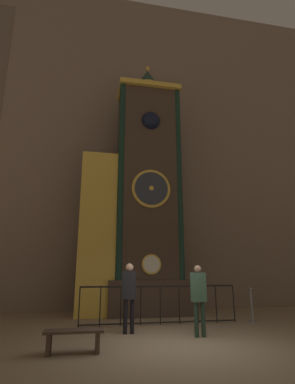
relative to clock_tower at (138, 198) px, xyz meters
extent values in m
plane|color=#847056|center=(0.20, -4.80, -4.42)|extent=(28.00, 28.00, 0.00)
cube|color=#7A6656|center=(0.20, 1.54, 3.46)|extent=(24.00, 0.30, 15.76)
cube|color=#423328|center=(0.41, 0.02, -3.80)|extent=(3.04, 1.61, 1.25)
cube|color=#423328|center=(0.41, 0.02, 0.87)|extent=(2.43, 1.40, 8.08)
cube|color=gold|center=(0.41, -0.08, 4.81)|extent=(2.63, 1.54, 0.20)
cylinder|color=gold|center=(0.41, -0.71, -2.62)|extent=(0.71, 0.05, 0.71)
cylinder|color=silver|center=(0.41, -0.74, -2.62)|extent=(0.58, 0.03, 0.58)
cylinder|color=gold|center=(0.41, -0.71, 0.22)|extent=(1.51, 0.07, 1.51)
cylinder|color=#2D333D|center=(0.41, -0.75, 0.22)|extent=(1.30, 0.04, 1.30)
cylinder|color=gold|center=(0.41, -0.77, 0.22)|extent=(0.18, 0.03, 0.18)
cube|color=black|center=(0.41, -0.19, 3.13)|extent=(0.98, 0.42, 0.98)
sphere|color=black|center=(0.41, -0.61, 3.13)|extent=(0.79, 0.79, 0.79)
cylinder|color=#142D23|center=(-0.75, -0.60, 0.87)|extent=(0.25, 0.25, 8.08)
cylinder|color=#142D23|center=(1.58, -0.60, 0.87)|extent=(0.25, 0.25, 8.08)
cylinder|color=gold|center=(0.41, 0.02, 5.06)|extent=(1.04, 1.04, 0.30)
cone|color=#163227|center=(0.41, 0.02, 5.61)|extent=(0.99, 0.99, 0.80)
sphere|color=gold|center=(0.41, 0.02, 6.13)|extent=(0.20, 0.20, 0.20)
cube|color=brown|center=(-1.53, 0.07, -1.40)|extent=(1.35, 1.19, 6.04)
cube|color=gold|center=(-1.53, -0.54, -1.40)|extent=(1.42, 0.06, 6.04)
cylinder|color=black|center=(-2.04, -2.10, -3.86)|extent=(0.04, 0.04, 1.13)
cylinder|color=black|center=(-1.43, -2.10, -3.86)|extent=(0.04, 0.04, 1.13)
cylinder|color=black|center=(-0.82, -2.10, -3.86)|extent=(0.04, 0.04, 1.13)
cylinder|color=black|center=(-0.21, -2.10, -3.86)|extent=(0.04, 0.04, 1.13)
cylinder|color=black|center=(0.40, -2.10, -3.86)|extent=(0.04, 0.04, 1.13)
cylinder|color=black|center=(1.00, -2.10, -3.86)|extent=(0.04, 0.04, 1.13)
cylinder|color=black|center=(1.61, -2.10, -3.86)|extent=(0.04, 0.04, 1.13)
cylinder|color=black|center=(2.22, -2.10, -3.86)|extent=(0.04, 0.04, 1.13)
cylinder|color=black|center=(2.83, -2.10, -3.86)|extent=(0.04, 0.04, 1.13)
cylinder|color=black|center=(0.40, -2.10, -3.31)|extent=(4.87, 0.05, 0.05)
cylinder|color=black|center=(0.40, -2.10, -4.36)|extent=(4.87, 0.04, 0.04)
cylinder|color=black|center=(-0.83, -3.28, -4.00)|extent=(0.11, 0.11, 0.84)
cylinder|color=black|center=(-0.65, -3.28, -4.00)|extent=(0.11, 0.11, 0.84)
cube|color=black|center=(-0.74, -3.28, -3.22)|extent=(0.39, 0.30, 0.72)
sphere|color=tan|center=(-0.74, -3.28, -2.76)|extent=(0.22, 0.22, 0.22)
cylinder|color=#213427|center=(0.85, -4.01, -4.01)|extent=(0.11, 0.11, 0.82)
cylinder|color=#213427|center=(1.03, -4.01, -4.01)|extent=(0.11, 0.11, 0.82)
cube|color=#385642|center=(0.94, -4.01, -3.25)|extent=(0.38, 0.30, 0.71)
sphere|color=#8C664C|center=(0.94, -4.01, -2.81)|extent=(0.19, 0.19, 0.19)
cylinder|color=gray|center=(3.38, -2.24, -4.40)|extent=(0.28, 0.28, 0.04)
cylinder|color=gray|center=(3.38, -2.24, -3.94)|extent=(0.06, 0.06, 0.97)
sphere|color=gray|center=(3.38, -2.24, -3.41)|extent=(0.09, 0.09, 0.09)
cube|color=#423328|center=(-2.06, -4.96, -4.01)|extent=(1.17, 0.40, 0.05)
cube|color=#423328|center=(-2.53, -4.96, -4.23)|extent=(0.08, 0.36, 0.39)
cube|color=#423328|center=(-1.59, -4.96, -4.23)|extent=(0.08, 0.36, 0.39)
camera|label=1|loc=(-1.88, -11.60, -2.84)|focal=28.00mm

